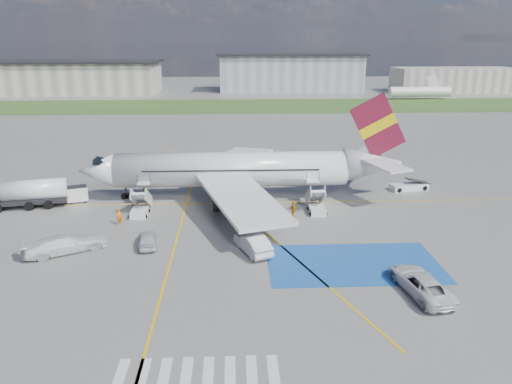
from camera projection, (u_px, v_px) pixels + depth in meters
ground at (231, 246)px, 44.16m from camera, size 400.00×400.00×0.00m
grass_strip at (232, 106)px, 134.81m from camera, size 400.00×30.00×0.01m
taxiway_line_main at (232, 203)px, 55.61m from camera, size 120.00×0.20×0.01m
taxiway_line_cross at (158, 305)px, 34.41m from camera, size 0.20×60.00×0.01m
taxiway_line_diag at (232, 203)px, 55.61m from camera, size 20.71×56.45×0.01m
staging_box at (353, 263)px, 40.77m from camera, size 14.00×8.00×0.01m
crosswalk at (197, 380)px, 26.91m from camera, size 9.00×4.00×0.01m
terminal_west at (66, 78)px, 164.41m from camera, size 60.00×22.00×10.00m
terminal_centre at (290, 73)px, 172.05m from camera, size 48.00×18.00×12.00m
terminal_east at (454, 80)px, 168.28m from camera, size 40.00×16.00×8.00m
airliner at (244, 169)px, 56.58m from camera, size 36.81×32.95×11.92m
airstairs_fwd at (140, 209)px, 51.88m from camera, size 1.90×5.20×3.60m
airstairs_aft at (317, 206)px, 52.66m from camera, size 1.90×5.20×3.60m
fuel_tanker at (24, 196)px, 53.78m from camera, size 9.27×4.05×3.07m
gpu_cart at (77, 195)px, 55.82m from camera, size 2.54×2.05×1.85m
belt_loader at (409, 187)px, 60.44m from camera, size 5.09×2.66×1.47m
car_silver_a at (148, 239)px, 44.00m from camera, size 2.21×4.22×1.37m
car_silver_b at (253, 243)px, 42.70m from camera, size 3.41×5.22×1.63m
van_white_a at (421, 280)px, 35.87m from camera, size 3.12×5.48×1.94m
van_white_b at (65, 241)px, 42.63m from camera, size 5.63×4.43×2.06m
crew_fwd at (120, 217)px, 49.09m from camera, size 0.70×0.66×1.62m
crew_nose at (144, 192)px, 57.01m from camera, size 0.74×0.89×1.66m
crew_aft at (293, 209)px, 50.88m from camera, size 0.64×1.12×1.79m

